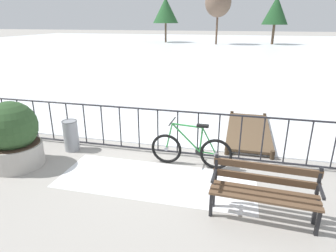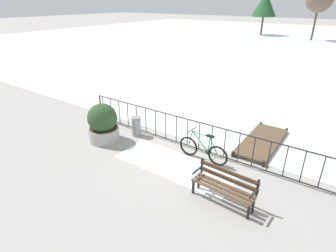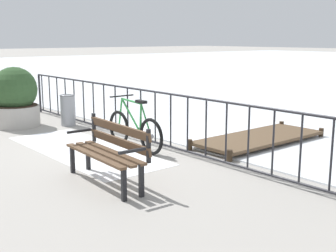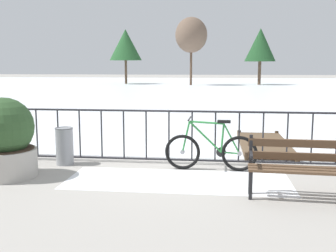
% 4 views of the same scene
% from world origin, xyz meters
% --- Properties ---
extents(ground_plane, '(160.00, 160.00, 0.00)m').
position_xyz_m(ground_plane, '(0.00, 0.00, 0.00)').
color(ground_plane, '#9E9991').
extents(frozen_pond, '(80.00, 56.00, 0.03)m').
position_xyz_m(frozen_pond, '(0.00, 28.40, 0.01)').
color(frozen_pond, white).
rests_on(frozen_pond, ground).
extents(snow_patch, '(3.78, 1.42, 0.01)m').
position_xyz_m(snow_patch, '(0.06, -1.20, 0.00)').
color(snow_patch, white).
rests_on(snow_patch, ground).
extents(railing_fence, '(9.06, 0.06, 1.07)m').
position_xyz_m(railing_fence, '(-0.00, 0.00, 0.56)').
color(railing_fence, '#232328').
rests_on(railing_fence, ground).
extents(bicycle_near_railing, '(1.71, 0.52, 0.97)m').
position_xyz_m(bicycle_near_railing, '(0.61, -0.43, 0.37)').
color(bicycle_near_railing, black).
rests_on(bicycle_near_railing, ground).
extents(park_bench, '(1.62, 0.57, 0.89)m').
position_xyz_m(park_bench, '(1.97, -1.84, 0.51)').
color(park_bench, brown).
rests_on(park_bench, ground).
extents(planter_with_shrub, '(1.08, 1.08, 1.39)m').
position_xyz_m(planter_with_shrub, '(-2.96, -1.28, 0.66)').
color(planter_with_shrub, '#ADA8A0').
rests_on(planter_with_shrub, ground).
extents(trash_bin, '(0.35, 0.35, 0.73)m').
position_xyz_m(trash_bin, '(-2.26, -0.31, 0.37)').
color(trash_bin, gray).
rests_on(trash_bin, ground).
extents(wooden_dock, '(1.10, 2.91, 0.20)m').
position_xyz_m(wooden_dock, '(1.82, 1.70, 0.12)').
color(wooden_dock, brown).
rests_on(wooden_dock, ground).
extents(tree_far_west, '(3.36, 3.36, 5.68)m').
position_xyz_m(tree_far_west, '(-8.73, 34.23, 4.07)').
color(tree_far_west, brown).
rests_on(tree_far_west, ground).
extents(tree_west_mid, '(3.09, 3.09, 5.62)m').
position_xyz_m(tree_west_mid, '(5.04, 33.92, 3.96)').
color(tree_west_mid, brown).
rests_on(tree_west_mid, ground).
extents(tree_centre, '(3.11, 3.11, 6.60)m').
position_xyz_m(tree_centre, '(-1.76, 32.34, 4.87)').
color(tree_centre, brown).
rests_on(tree_centre, ground).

